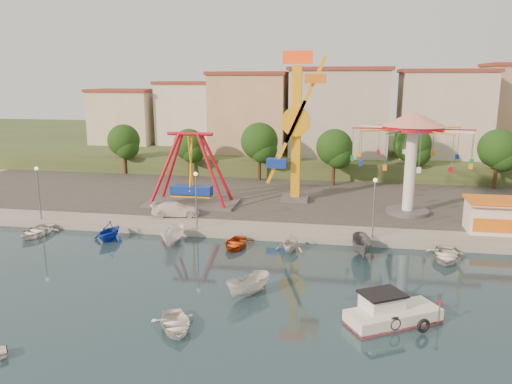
% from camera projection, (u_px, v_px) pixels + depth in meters
% --- Properties ---
extents(ground, '(200.00, 200.00, 0.00)m').
position_uv_depth(ground, '(257.00, 299.00, 32.87)').
color(ground, '#142937').
rests_on(ground, ground).
extents(quay_deck, '(200.00, 100.00, 0.60)m').
position_uv_depth(quay_deck, '(315.00, 155.00, 92.29)').
color(quay_deck, '#9E998E').
rests_on(quay_deck, ground).
extents(asphalt_pad, '(90.00, 28.00, 0.01)m').
position_uv_depth(asphalt_pad, '(299.00, 191.00, 61.52)').
color(asphalt_pad, '#4C4944').
rests_on(asphalt_pad, quay_deck).
extents(hill_terrace, '(200.00, 60.00, 3.00)m').
position_uv_depth(hill_terrace, '(317.00, 145.00, 96.82)').
color(hill_terrace, '#384C26').
rests_on(hill_terrace, ground).
extents(pirate_ship_ride, '(10.00, 5.00, 8.00)m').
position_uv_depth(pirate_ship_ride, '(191.00, 171.00, 54.22)').
color(pirate_ship_ride, '#59595E').
rests_on(pirate_ship_ride, quay_deck).
extents(kamikaze_tower, '(4.79, 3.10, 16.50)m').
position_uv_depth(kamikaze_tower, '(298.00, 131.00, 54.84)').
color(kamikaze_tower, '#59595E').
rests_on(kamikaze_tower, quay_deck).
extents(wave_swinger, '(11.60, 11.60, 10.40)m').
position_uv_depth(wave_swinger, '(412.00, 140.00, 49.69)').
color(wave_swinger, '#59595E').
rests_on(wave_swinger, quay_deck).
extents(booth_left, '(5.40, 3.78, 3.08)m').
position_uv_depth(booth_left, '(496.00, 215.00, 44.94)').
color(booth_left, white).
rests_on(booth_left, quay_deck).
extents(lamp_post_0, '(0.14, 0.14, 5.00)m').
position_uv_depth(lamp_post_0, '(39.00, 195.00, 48.76)').
color(lamp_post_0, '#59595E').
rests_on(lamp_post_0, quay_deck).
extents(lamp_post_1, '(0.14, 0.14, 5.00)m').
position_uv_depth(lamp_post_1, '(196.00, 202.00, 46.02)').
color(lamp_post_1, '#59595E').
rests_on(lamp_post_1, quay_deck).
extents(lamp_post_2, '(0.14, 0.14, 5.00)m').
position_uv_depth(lamp_post_2, '(374.00, 209.00, 43.28)').
color(lamp_post_2, '#59595E').
rests_on(lamp_post_2, quay_deck).
extents(tree_0, '(4.60, 4.60, 7.19)m').
position_uv_depth(tree_0, '(124.00, 140.00, 71.58)').
color(tree_0, '#382314').
rests_on(tree_0, quay_deck).
extents(tree_1, '(4.35, 4.35, 6.80)m').
position_uv_depth(tree_1, '(189.00, 145.00, 69.22)').
color(tree_1, '#382314').
rests_on(tree_1, quay_deck).
extents(tree_2, '(5.02, 5.02, 7.85)m').
position_uv_depth(tree_2, '(259.00, 141.00, 66.93)').
color(tree_2, '#382314').
rests_on(tree_2, quay_deck).
extents(tree_3, '(4.68, 4.68, 7.32)m').
position_uv_depth(tree_3, '(334.00, 147.00, 63.91)').
color(tree_3, '#382314').
rests_on(tree_3, quay_deck).
extents(tree_4, '(4.86, 4.86, 7.60)m').
position_uv_depth(tree_4, '(412.00, 145.00, 65.03)').
color(tree_4, '#382314').
rests_on(tree_4, quay_deck).
extents(tree_5, '(4.83, 4.83, 7.54)m').
position_uv_depth(tree_5, '(498.00, 149.00, 61.58)').
color(tree_5, '#382314').
rests_on(tree_5, quay_deck).
extents(building_0, '(9.26, 9.53, 11.87)m').
position_uv_depth(building_0, '(104.00, 111.00, 80.79)').
color(building_0, beige).
rests_on(building_0, hill_terrace).
extents(building_1, '(12.33, 9.01, 8.63)m').
position_uv_depth(building_1, '(186.00, 120.00, 84.19)').
color(building_1, silver).
rests_on(building_1, hill_terrace).
extents(building_2, '(11.95, 9.28, 11.23)m').
position_uv_depth(building_2, '(263.00, 113.00, 82.20)').
color(building_2, tan).
rests_on(building_2, hill_terrace).
extents(building_3, '(12.59, 10.50, 9.20)m').
position_uv_depth(building_3, '(348.00, 122.00, 77.04)').
color(building_3, beige).
rests_on(building_3, hill_terrace).
extents(building_4, '(10.75, 9.23, 9.24)m').
position_uv_depth(building_4, '(435.00, 121.00, 77.99)').
color(building_4, beige).
rests_on(building_4, hill_terrace).
extents(cabin_motorboat, '(5.94, 4.73, 1.99)m').
position_uv_depth(cabin_motorboat, '(391.00, 314.00, 29.64)').
color(cabin_motorboat, white).
rests_on(cabin_motorboat, ground).
extents(rowboat_a, '(3.88, 4.35, 0.74)m').
position_uv_depth(rowboat_a, '(175.00, 324.00, 28.82)').
color(rowboat_a, white).
rests_on(rowboat_a, ground).
extents(skiff, '(3.31, 3.80, 1.43)m').
position_uv_depth(skiff, '(249.00, 285.00, 33.30)').
color(skiff, silver).
rests_on(skiff, ground).
extents(van, '(5.06, 2.79, 1.39)m').
position_uv_depth(van, '(176.00, 209.00, 50.34)').
color(van, white).
rests_on(van, quay_deck).
extents(moored_boat_0, '(3.16, 4.31, 0.87)m').
position_uv_depth(moored_boat_0, '(36.00, 231.00, 46.04)').
color(moored_boat_0, white).
rests_on(moored_boat_0, ground).
extents(moored_boat_1, '(3.28, 3.66, 1.73)m').
position_uv_depth(moored_boat_1, '(109.00, 231.00, 44.69)').
color(moored_boat_1, '#1436B7').
rests_on(moored_boat_1, ground).
extents(moored_boat_2, '(1.62, 3.99, 1.52)m').
position_uv_depth(moored_boat_2, '(173.00, 236.00, 43.68)').
color(moored_boat_2, white).
rests_on(moored_boat_2, ground).
extents(moored_boat_3, '(2.82, 3.79, 0.75)m').
position_uv_depth(moored_boat_3, '(235.00, 243.00, 42.81)').
color(moored_boat_3, '#B83C0E').
rests_on(moored_boat_3, ground).
extents(moored_boat_4, '(2.89, 3.18, 1.45)m').
position_uv_depth(moored_boat_4, '(290.00, 243.00, 41.92)').
color(moored_boat_4, silver).
rests_on(moored_boat_4, ground).
extents(moored_boat_5, '(1.86, 4.22, 1.59)m').
position_uv_depth(moored_boat_5, '(362.00, 246.00, 40.89)').
color(moored_boat_5, '#5C5D61').
rests_on(moored_boat_5, ground).
extents(moored_boat_6, '(3.65, 4.64, 0.87)m').
position_uv_depth(moored_boat_6, '(445.00, 255.00, 39.85)').
color(moored_boat_6, silver).
rests_on(moored_boat_6, ground).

